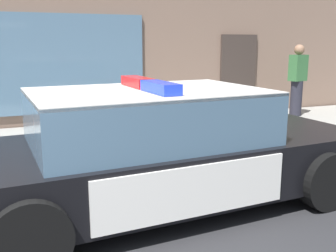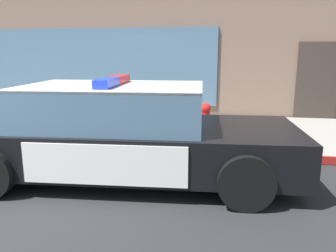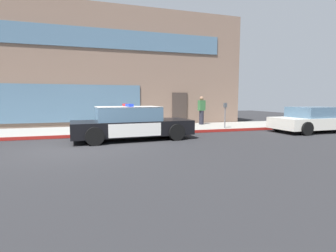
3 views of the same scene
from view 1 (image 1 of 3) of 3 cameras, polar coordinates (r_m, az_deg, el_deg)
police_cruiser at (r=4.57m, az=-1.20°, el=-3.39°), size 5.00×2.34×1.49m
fire_hydrant at (r=6.66m, az=2.17°, el=-0.08°), size 0.34×0.39×0.73m
pedestrian_on_sidewalk at (r=10.02m, az=18.26°, el=6.33°), size 0.44×0.33×1.71m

